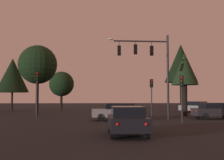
% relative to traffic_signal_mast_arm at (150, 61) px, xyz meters
% --- Properties ---
extents(ground_plane, '(168.00, 168.00, 0.00)m').
position_rel_traffic_signal_mast_arm_xyz_m(ground_plane, '(-4.72, 4.18, -5.41)').
color(ground_plane, black).
rests_on(ground_plane, ground).
extents(traffic_signal_mast_arm, '(5.72, 0.40, 7.81)m').
position_rel_traffic_signal_mast_arm_xyz_m(traffic_signal_mast_arm, '(0.00, 0.00, 0.00)').
color(traffic_signal_mast_arm, '#232326').
rests_on(traffic_signal_mast_arm, ground).
extents(traffic_light_corner_left, '(0.34, 0.38, 4.02)m').
position_rel_traffic_signal_mast_arm_xyz_m(traffic_light_corner_left, '(1.18, 5.16, -2.54)').
color(traffic_light_corner_left, '#232326').
rests_on(traffic_light_corner_left, ground).
extents(traffic_light_corner_right, '(0.36, 0.39, 3.75)m').
position_rel_traffic_signal_mast_arm_xyz_m(traffic_light_corner_right, '(1.76, -3.85, -2.73)').
color(traffic_light_corner_right, '#232326').
rests_on(traffic_light_corner_right, ground).
extents(traffic_light_median, '(0.36, 0.38, 4.53)m').
position_rel_traffic_signal_mast_arm_xyz_m(traffic_light_median, '(-10.64, 2.24, -2.20)').
color(traffic_light_median, '#232326').
rests_on(traffic_light_median, ground).
extents(car_nearside_lane, '(2.00, 4.65, 1.52)m').
position_rel_traffic_signal_mast_arm_xyz_m(car_nearside_lane, '(-3.56, -11.34, -4.61)').
color(car_nearside_lane, black).
rests_on(car_nearside_lane, ground).
extents(car_crossing_left, '(4.33, 2.03, 1.52)m').
position_rel_traffic_signal_mast_arm_xyz_m(car_crossing_left, '(6.23, 0.37, -4.61)').
color(car_crossing_left, '#232328').
rests_on(car_crossing_left, ground).
extents(car_crossing_right, '(4.60, 1.94, 1.52)m').
position_rel_traffic_signal_mast_arm_xyz_m(car_crossing_right, '(-3.06, -0.81, -4.61)').
color(car_crossing_right, gray).
rests_on(car_crossing_right, ground).
extents(car_far_lane, '(4.14, 4.69, 1.52)m').
position_rel_traffic_signal_mast_arm_xyz_m(car_far_lane, '(8.35, 11.23, -4.61)').
color(car_far_lane, gray).
rests_on(car_far_lane, ground).
extents(tree_behind_sign, '(4.95, 4.95, 10.12)m').
position_rel_traffic_signal_mast_arm_xyz_m(tree_behind_sign, '(8.24, 17.32, 1.80)').
color(tree_behind_sign, black).
rests_on(tree_behind_sign, ground).
extents(tree_left_far, '(3.96, 3.96, 6.19)m').
position_rel_traffic_signal_mast_arm_xyz_m(tree_left_far, '(-10.06, 21.18, -1.22)').
color(tree_left_far, black).
rests_on(tree_left_far, ground).
extents(tree_center_horizon, '(2.98, 2.98, 6.98)m').
position_rel_traffic_signal_mast_arm_xyz_m(tree_center_horizon, '(5.01, 5.50, -0.30)').
color(tree_center_horizon, black).
rests_on(tree_center_horizon, ground).
extents(tree_right_cluster, '(4.63, 4.63, 8.26)m').
position_rel_traffic_signal_mast_arm_xyz_m(tree_right_cluster, '(-11.77, 9.04, 0.52)').
color(tree_right_cluster, black).
rests_on(tree_right_cluster, ground).
extents(tree_lot_edge, '(4.96, 4.96, 8.02)m').
position_rel_traffic_signal_mast_arm_xyz_m(tree_lot_edge, '(-17.29, 19.34, 0.01)').
color(tree_lot_edge, black).
rests_on(tree_lot_edge, ground).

